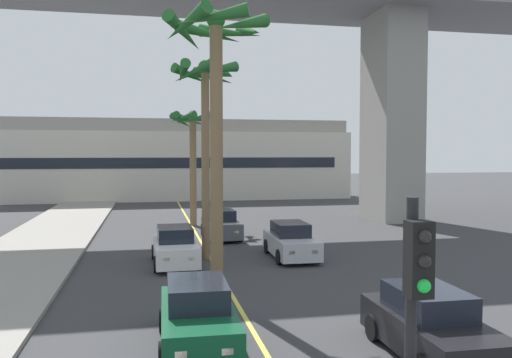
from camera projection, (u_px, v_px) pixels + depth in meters
The scene contains 11 objects.
lane_stripe_center at pixel (210, 258), 23.00m from camera, with size 0.14×56.00×0.01m, color #DBCC4C.
pier_building_backdrop at pixel (175, 160), 53.16m from camera, with size 34.68×8.04×7.86m.
car_queue_front at pixel (430, 326), 11.82m from camera, with size 1.89×4.13×1.56m.
car_queue_second at pixel (198, 317), 12.50m from camera, with size 1.91×4.14×1.56m.
car_queue_third at pixel (221, 225), 28.31m from camera, with size 1.91×4.14×1.56m.
car_queue_fourth at pixel (175, 247), 21.67m from camera, with size 1.91×4.14×1.56m.
car_queue_fifth at pixel (291, 242), 23.06m from camera, with size 1.90×4.13×1.56m.
traffic_light_median_near at pixel (414, 345), 5.24m from camera, with size 0.24×0.37×4.20m.
palm_tree_near_median at pixel (205, 100), 22.46m from camera, with size 2.91×3.07×8.59m.
palm_tree_mid_median at pixel (216, 70), 16.88m from camera, with size 3.50×3.54×9.21m.
palm_tree_far_median at pixel (193, 134), 33.06m from camera, with size 3.01×3.03×7.29m.
Camera 1 is at (-2.61, 1.26, 4.65)m, focal length 36.73 mm.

